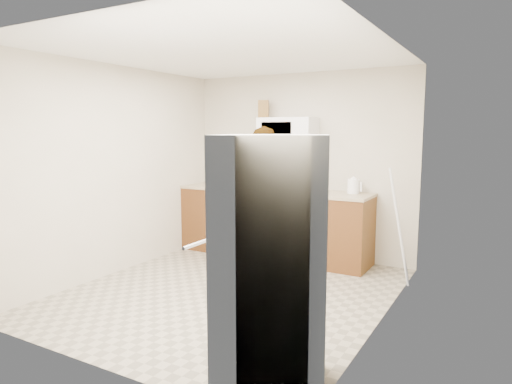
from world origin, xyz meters
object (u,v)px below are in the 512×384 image
Objects in this scene: microwave at (288,133)px; fridge at (272,266)px; kettle at (353,186)px; saucepan at (275,182)px; person at (263,199)px; gas_range at (283,223)px.

microwave is 3.41m from fridge.
kettle is 0.77× the size of saucepan.
microwave reaches higher than fridge.
fridge is 3.40m from saucepan.
person is 0.76m from saucepan.
fridge is at bearing 97.34° from person.
microwave is (0.00, 0.13, 1.21)m from gas_range.
microwave is at bearing -111.87° from person.
person reaches higher than fridge.
kettle is at bearing -163.83° from person.
saucepan is at bearing -157.66° from kettle.
kettle is (0.91, 0.73, 0.14)m from person.
gas_range is 6.27× the size of kettle.
microwave is 3.24× the size of saucepan.
microwave is 1.14m from kettle.
person is at bearing -89.12° from gas_range.
gas_range is 1.49× the size of microwave.
saucepan is (-1.53, 3.03, 0.17)m from fridge.
kettle is at bearing 0.74° from saucepan.
person reaches higher than saucepan.
gas_range is 0.64× the size of person.
fridge is 7.26× the size of saucepan.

